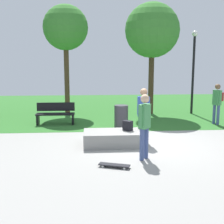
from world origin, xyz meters
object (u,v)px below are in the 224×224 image
object	(u,v)px
park_bench_center_lawn	(56,113)
tree_tall_oak	(66,29)
pedestrian_with_backpack	(217,100)
skater_watching	(143,111)
skateboard_by_ledge	(114,165)
lamp_post	(193,64)
backpack_on_ledge	(128,126)
tree_leaning_ash	(152,31)
trash_bin	(121,117)
concrete_ledge	(114,138)
skater_performing_trick	(144,121)

from	to	relation	value
park_bench_center_lawn	tree_tall_oak	xyz separation A→B (m)	(0.29, 2.76, 3.75)
park_bench_center_lawn	pedestrian_with_backpack	size ratio (longest dim) A/B	0.93
park_bench_center_lawn	skater_watching	bearing A→B (deg)	-44.04
skateboard_by_ledge	lamp_post	size ratio (longest dim) A/B	0.20
backpack_on_ledge	skater_watching	size ratio (longest dim) A/B	0.18
tree_tall_oak	pedestrian_with_backpack	xyz separation A→B (m)	(6.51, -3.26, -3.20)
park_bench_center_lawn	tree_leaning_ash	xyz separation A→B (m)	(4.51, 2.25, 3.62)
trash_bin	pedestrian_with_backpack	distance (m)	4.19
trash_bin	backpack_on_ledge	bearing A→B (deg)	-90.07
tree_leaning_ash	park_bench_center_lawn	bearing A→B (deg)	-153.52
concrete_ledge	park_bench_center_lawn	xyz separation A→B (m)	(-2.25, 3.33, 0.26)
concrete_ledge	trash_bin	bearing A→B (deg)	78.96
skateboard_by_ledge	park_bench_center_lawn	xyz separation A→B (m)	(-2.09, 5.36, 0.42)
lamp_post	trash_bin	xyz separation A→B (m)	(-3.92, -3.21, -2.03)
backpack_on_ledge	park_bench_center_lawn	size ratio (longest dim) A/B	0.20
concrete_ledge	skater_watching	world-z (taller)	skater_watching
skateboard_by_ledge	lamp_post	bearing A→B (deg)	58.90
backpack_on_ledge	skater_performing_trick	bearing A→B (deg)	143.96
lamp_post	tree_leaning_ash	bearing A→B (deg)	176.81
backpack_on_ledge	skateboard_by_ledge	distance (m)	2.27
tree_leaning_ash	lamp_post	xyz separation A→B (m)	(2.09, -0.12, -1.59)
skater_performing_trick	tree_leaning_ash	world-z (taller)	tree_leaning_ash
concrete_ledge	backpack_on_ledge	xyz separation A→B (m)	(0.44, 0.09, 0.38)
skater_performing_trick	park_bench_center_lawn	size ratio (longest dim) A/B	1.12
park_bench_center_lawn	lamp_post	bearing A→B (deg)	17.88
skater_performing_trick	backpack_on_ledge	bearing A→B (deg)	99.88
backpack_on_ledge	pedestrian_with_backpack	bearing A→B (deg)	-102.20
park_bench_center_lawn	pedestrian_with_backpack	bearing A→B (deg)	-4.15
park_bench_center_lawn	lamp_post	distance (m)	7.23
park_bench_center_lawn	trash_bin	xyz separation A→B (m)	(2.69, -1.08, -0.01)
concrete_ledge	skateboard_by_ledge	bearing A→B (deg)	-94.48
concrete_ledge	trash_bin	world-z (taller)	trash_bin
skater_watching	backpack_on_ledge	bearing A→B (deg)	-165.78
lamp_post	skater_performing_trick	bearing A→B (deg)	-117.96
backpack_on_ledge	tree_leaning_ash	world-z (taller)	tree_leaning_ash
concrete_ledge	trash_bin	xyz separation A→B (m)	(0.44, 2.24, 0.25)
backpack_on_ledge	trash_bin	xyz separation A→B (m)	(0.00, 2.15, -0.13)
skater_performing_trick	trash_bin	world-z (taller)	skater_performing_trick
lamp_post	trash_bin	world-z (taller)	lamp_post
tree_leaning_ash	tree_tall_oak	size ratio (longest dim) A/B	1.01
concrete_ledge	tree_leaning_ash	world-z (taller)	tree_leaning_ash
backpack_on_ledge	pedestrian_with_backpack	distance (m)	4.96
skater_watching	tree_leaning_ash	bearing A→B (deg)	76.30
skater_performing_trick	concrete_ledge	bearing A→B (deg)	116.05
tree_leaning_ash	lamp_post	world-z (taller)	tree_leaning_ash
skater_performing_trick	park_bench_center_lawn	xyz separation A→B (m)	(-2.95, 4.76, -0.58)
skateboard_by_ledge	park_bench_center_lawn	distance (m)	5.77
skateboard_by_ledge	trash_bin	distance (m)	4.34
tree_leaning_ash	tree_tall_oak	world-z (taller)	tree_leaning_ash
tree_tall_oak	pedestrian_with_backpack	world-z (taller)	tree_tall_oak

